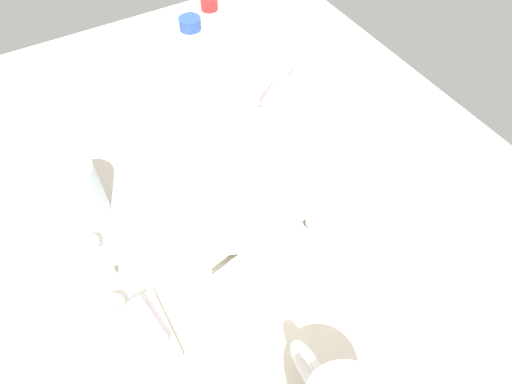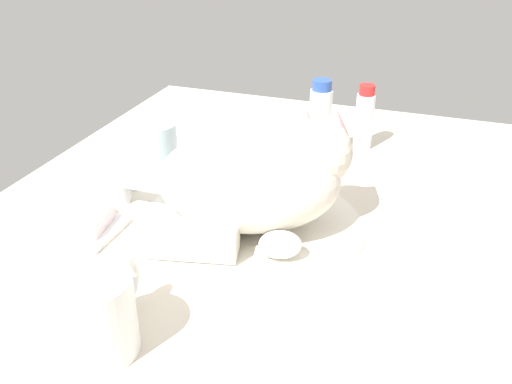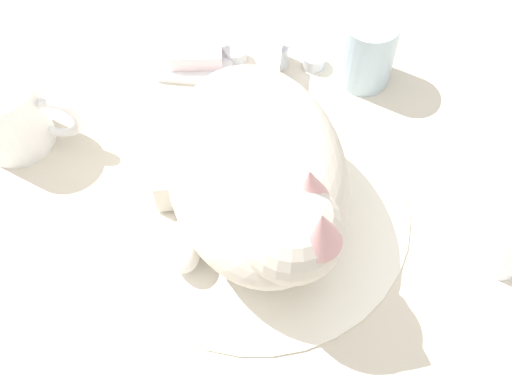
{
  "view_description": "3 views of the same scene",
  "coord_description": "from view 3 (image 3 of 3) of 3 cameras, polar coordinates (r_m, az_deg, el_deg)",
  "views": [
    {
      "loc": [
        -31.76,
        17.8,
        50.75
      ],
      "look_at": [
        -1.61,
        0.39,
        5.9
      ],
      "focal_mm": 31.32,
      "sensor_mm": 36.0,
      "label": 1
    },
    {
      "loc": [
        -63.28,
        -23.15,
        42.42
      ],
      "look_at": [
        1.79,
        -0.38,
        4.69
      ],
      "focal_mm": 38.52,
      "sensor_mm": 36.0,
      "label": 2
    },
    {
      "loc": [
        3.78,
        -36.49,
        61.4
      ],
      "look_at": [
        0.13,
        -1.7,
        6.13
      ],
      "focal_mm": 46.44,
      "sensor_mm": 36.0,
      "label": 3
    }
  ],
  "objects": [
    {
      "name": "soap_bar",
      "position": [
        0.83,
        -5.2,
        11.85
      ],
      "size": [
        6.87,
        4.99,
        2.15
      ],
      "primitive_type": "cube",
      "rotation": [
        0.0,
        0.0,
        0.14
      ],
      "color": "silver",
      "rests_on": "soap_dish"
    },
    {
      "name": "cat",
      "position": [
        0.64,
        0.16,
        1.2
      ],
      "size": [
        25.11,
        29.39,
        16.61
      ],
      "color": "beige",
      "rests_on": "sink_basin"
    },
    {
      "name": "soap_dish",
      "position": [
        0.84,
        -5.11,
        11.05
      ],
      "size": [
        9.0,
        6.4,
        1.2
      ],
      "primitive_type": "cube",
      "color": "white",
      "rests_on": "ground_plane"
    },
    {
      "name": "faucet",
      "position": [
        0.82,
        1.5,
        11.32
      ],
      "size": [
        12.53,
        11.65,
        5.19
      ],
      "color": "silver",
      "rests_on": "ground_plane"
    },
    {
      "name": "rinse_cup",
      "position": [
        0.81,
        9.55,
        11.92
      ],
      "size": [
        6.64,
        6.64,
        8.99
      ],
      "color": "silver",
      "rests_on": "ground_plane"
    },
    {
      "name": "sink_basin",
      "position": [
        0.71,
        0.04,
        -1.35
      ],
      "size": [
        32.97,
        32.97,
        0.61
      ],
      "primitive_type": "cylinder",
      "color": "white",
      "rests_on": "ground_plane"
    },
    {
      "name": "ground_plane",
      "position": [
        0.73,
        0.03,
        -2.08
      ],
      "size": [
        110.0,
        82.5,
        3.0
      ],
      "primitive_type": "cube",
      "color": "beige"
    },
    {
      "name": "coffee_mug",
      "position": [
        0.78,
        -20.43,
        6.28
      ],
      "size": [
        12.64,
        8.37,
        9.19
      ],
      "color": "white",
      "rests_on": "ground_plane"
    }
  ]
}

